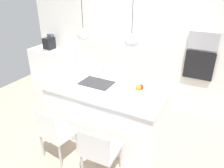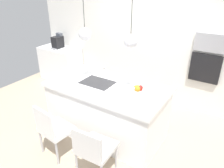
% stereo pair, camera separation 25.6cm
% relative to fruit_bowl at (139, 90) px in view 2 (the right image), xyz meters
% --- Properties ---
extents(floor, '(6.60, 6.60, 0.00)m').
position_rel_fruit_bowl_xyz_m(floor, '(-0.58, -0.03, -1.00)').
color(floor, tan).
rests_on(floor, ground).
extents(back_wall, '(6.00, 0.10, 2.60)m').
position_rel_fruit_bowl_xyz_m(back_wall, '(-0.58, 1.62, 0.30)').
color(back_wall, silver).
rests_on(back_wall, ground).
extents(kitchen_island, '(2.00, 1.06, 0.95)m').
position_rel_fruit_bowl_xyz_m(kitchen_island, '(-0.58, -0.03, -0.53)').
color(kitchen_island, white).
rests_on(kitchen_island, ground).
extents(sink_basin, '(0.56, 0.40, 0.02)m').
position_rel_fruit_bowl_xyz_m(sink_basin, '(-0.77, -0.03, -0.06)').
color(sink_basin, '#2D2D30').
rests_on(sink_basin, kitchen_island).
extents(faucet, '(0.02, 0.17, 0.22)m').
position_rel_fruit_bowl_xyz_m(faucet, '(-0.77, 0.18, 0.09)').
color(faucet, silver).
rests_on(faucet, kitchen_island).
extents(fruit_bowl, '(0.26, 0.26, 0.16)m').
position_rel_fruit_bowl_xyz_m(fruit_bowl, '(0.00, 0.00, 0.00)').
color(fruit_bowl, beige).
rests_on(fruit_bowl, kitchen_island).
extents(side_counter, '(1.10, 0.60, 0.89)m').
position_rel_fruit_bowl_xyz_m(side_counter, '(-2.98, 1.25, -0.56)').
color(side_counter, white).
rests_on(side_counter, ground).
extents(coffee_machine, '(0.20, 0.35, 0.38)m').
position_rel_fruit_bowl_xyz_m(coffee_machine, '(-3.00, 1.25, 0.05)').
color(coffee_machine, black).
rests_on(coffee_machine, side_counter).
extents(microwave, '(0.54, 0.08, 0.34)m').
position_rel_fruit_bowl_xyz_m(microwave, '(0.65, 1.55, 0.49)').
color(microwave, '#9E9EA3').
rests_on(microwave, back_wall).
extents(oven, '(0.56, 0.08, 0.56)m').
position_rel_fruit_bowl_xyz_m(oven, '(0.65, 1.55, -0.01)').
color(oven, black).
rests_on(oven, back_wall).
extents(chair_near, '(0.51, 0.46, 0.88)m').
position_rel_fruit_bowl_xyz_m(chair_near, '(-0.96, -0.95, -0.50)').
color(chair_near, white).
rests_on(chair_near, ground).
extents(chair_middle, '(0.49, 0.49, 0.85)m').
position_rel_fruit_bowl_xyz_m(chair_middle, '(-0.18, -0.95, -0.51)').
color(chair_middle, silver).
rests_on(chair_middle, ground).
extents(pendant_light_left, '(0.20, 0.20, 0.80)m').
position_rel_fruit_bowl_xyz_m(pendant_light_left, '(-0.99, -0.03, 0.75)').
color(pendant_light_left, silver).
extents(pendant_light_right, '(0.20, 0.20, 0.80)m').
position_rel_fruit_bowl_xyz_m(pendant_light_right, '(-0.16, -0.03, 0.75)').
color(pendant_light_right, silver).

